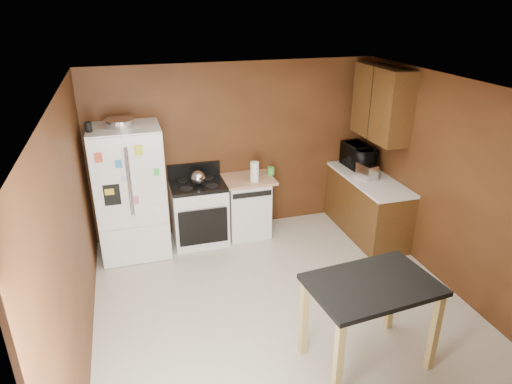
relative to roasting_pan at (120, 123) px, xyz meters
name	(u,v)px	position (x,y,z in m)	size (l,w,h in m)	color
floor	(285,311)	(1.58, -1.90, -1.85)	(4.50, 4.50, 0.00)	beige
ceiling	(292,92)	(1.58, -1.90, 0.65)	(4.50, 4.50, 0.00)	white
wall_back	(236,149)	(1.58, 0.35, -0.60)	(4.20, 4.20, 0.00)	#573017
wall_front	(416,370)	(1.58, -4.15, -0.60)	(4.20, 4.20, 0.00)	#573017
wall_left	(73,241)	(-0.52, -1.90, -0.60)	(4.50, 4.50, 0.00)	#573017
wall_right	(459,191)	(3.68, -1.90, -0.60)	(4.50, 4.50, 0.00)	#573017
roasting_pan	(120,123)	(0.00, 0.00, 0.00)	(0.37, 0.37, 0.09)	silver
pen_cup	(88,127)	(-0.37, -0.16, 0.01)	(0.08, 0.08, 0.12)	black
kettle	(198,178)	(0.95, -0.03, -0.85)	(0.20, 0.20, 0.20)	silver
paper_towel	(255,172)	(1.74, -0.10, -0.81)	(0.12, 0.12, 0.29)	white
green_canister	(271,171)	(2.05, 0.09, -0.90)	(0.10, 0.10, 0.11)	green
toaster	(367,171)	(3.32, -0.46, -0.84)	(0.18, 0.29, 0.21)	silver
microwave	(358,157)	(3.42, -0.01, -0.78)	(0.59, 0.40, 0.33)	black
refrigerator	(131,192)	(0.03, -0.04, -0.95)	(0.90, 0.80, 1.80)	white
gas_range	(199,211)	(0.94, 0.02, -1.38)	(0.76, 0.68, 1.10)	white
dishwasher	(247,205)	(1.66, 0.05, -1.39)	(0.78, 0.63, 0.89)	white
right_cabinets	(371,176)	(3.42, -0.42, -0.94)	(0.63, 1.58, 2.45)	#5A3418
island	(371,296)	(2.08, -2.83, -1.08)	(1.23, 0.88, 0.91)	black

